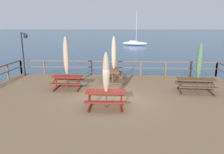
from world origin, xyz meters
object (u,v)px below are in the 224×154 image
picnic_table_mid_centre (196,82)px  patio_umbrella_short_mid (66,56)px  lamp_post_hooked (24,47)px  patio_umbrella_short_back (106,73)px  patio_umbrella_tall_back_right (114,53)px  picnic_table_back_left (68,80)px  patio_umbrella_tall_front (200,61)px  sailboat_distant (135,43)px  picnic_table_front_left (106,96)px  picnic_table_mid_left (113,73)px

picnic_table_mid_centre → patio_umbrella_short_mid: (-7.38, 0.28, 1.38)m
lamp_post_hooked → picnic_table_mid_centre: bearing=-16.6°
picnic_table_mid_centre → patio_umbrella_short_mid: size_ratio=0.69×
patio_umbrella_short_back → patio_umbrella_tall_back_right: bearing=89.1°
picnic_table_back_left → patio_umbrella_tall_front: patio_umbrella_tall_front is taller
picnic_table_mid_centre → patio_umbrella_short_mid: patio_umbrella_short_mid is taller
patio_umbrella_tall_front → patio_umbrella_tall_back_right: 5.27m
picnic_table_mid_centre → patio_umbrella_short_mid: 7.51m
patio_umbrella_tall_back_right → sailboat_distant: (2.93, 36.26, -2.12)m
patio_umbrella_short_mid → patio_umbrella_tall_back_right: bearing=34.9°
patio_umbrella_short_mid → patio_umbrella_tall_back_right: 3.24m
picnic_table_front_left → patio_umbrella_tall_front: size_ratio=0.67×
picnic_table_mid_centre → sailboat_distant: size_ratio=0.28×
picnic_table_mid_left → patio_umbrella_tall_front: (4.83, -2.28, 1.21)m
picnic_table_back_left → picnic_table_mid_left: bearing=37.7°
picnic_table_mid_centre → picnic_table_back_left: 7.34m
picnic_table_front_left → picnic_table_mid_left: bearing=89.2°
patio_umbrella_tall_front → patio_umbrella_short_mid: bearing=177.3°
patio_umbrella_tall_front → picnic_table_mid_left: bearing=154.8°
picnic_table_front_left → patio_umbrella_short_back: patio_umbrella_short_back is taller
picnic_table_mid_left → patio_umbrella_short_mid: bearing=-143.6°
patio_umbrella_short_back → lamp_post_hooked: 8.93m
picnic_table_front_left → patio_umbrella_tall_back_right: size_ratio=0.61×
picnic_table_mid_left → patio_umbrella_tall_front: bearing=-25.2°
patio_umbrella_short_back → patio_umbrella_tall_back_right: patio_umbrella_tall_back_right is taller
patio_umbrella_tall_back_right → sailboat_distant: bearing=85.4°
patio_umbrella_tall_front → patio_umbrella_short_mid: 7.45m
patio_umbrella_short_mid → sailboat_distant: 38.59m
lamp_post_hooked → patio_umbrella_short_mid: bearing=-37.9°
lamp_post_hooked → sailboat_distant: bearing=74.7°
picnic_table_mid_left → patio_umbrella_tall_back_right: (0.04, -0.08, 1.35)m
picnic_table_mid_left → lamp_post_hooked: size_ratio=0.58×
patio_umbrella_tall_back_right → patio_umbrella_short_mid: bearing=-145.1°
patio_umbrella_short_mid → picnic_table_mid_left: bearing=36.4°
patio_umbrella_tall_front → sailboat_distant: (-1.85, 38.47, -1.97)m
patio_umbrella_tall_front → picnic_table_back_left: bearing=177.8°
picnic_table_front_left → picnic_table_mid_left: size_ratio=0.99×
picnic_table_front_left → picnic_table_back_left: same height
picnic_table_back_left → patio_umbrella_tall_front: bearing=-2.2°
patio_umbrella_short_back → picnic_table_mid_centre: bearing=29.1°
patio_umbrella_tall_front → patio_umbrella_short_mid: (-7.44, 0.35, 0.18)m
picnic_table_mid_centre → picnic_table_back_left: same height
picnic_table_mid_left → patio_umbrella_short_mid: patio_umbrella_short_mid is taller
picnic_table_front_left → picnic_table_mid_left: same height
patio_umbrella_short_back → lamp_post_hooked: size_ratio=0.80×
patio_umbrella_tall_back_right → picnic_table_mid_left: bearing=119.7°
picnic_table_front_left → picnic_table_mid_centre: (4.83, 2.59, 0.01)m
patio_umbrella_short_back → patio_umbrella_tall_front: 5.51m
lamp_post_hooked → sailboat_distant: 36.38m
picnic_table_front_left → picnic_table_back_left: 3.77m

